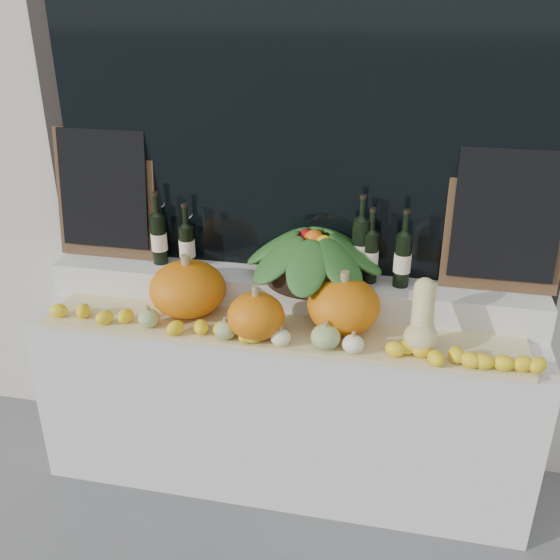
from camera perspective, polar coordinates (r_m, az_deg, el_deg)
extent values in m
cube|color=black|center=(2.77, 1.57, 17.92)|extent=(2.40, 0.04, 2.10)
cube|color=black|center=(2.74, 1.45, 17.84)|extent=(2.20, 0.02, 2.00)
cube|color=silver|center=(3.07, 0.29, -10.93)|extent=(2.30, 0.55, 0.88)
cube|color=silver|center=(2.93, 0.91, -0.98)|extent=(2.30, 0.25, 0.16)
cube|color=tan|center=(2.72, -0.22, -4.77)|extent=(2.10, 0.32, 0.02)
ellipsoid|color=orange|center=(2.82, -8.44, -0.80)|extent=(0.36, 0.36, 0.25)
ellipsoid|color=orange|center=(2.67, 5.82, -2.33)|extent=(0.31, 0.31, 0.24)
ellipsoid|color=orange|center=(2.62, -2.22, -3.32)|extent=(0.30, 0.30, 0.20)
ellipsoid|color=#D9C280|center=(2.59, 12.72, -5.17)|extent=(0.14, 0.14, 0.13)
cylinder|color=#D9C280|center=(2.59, 12.96, -2.52)|extent=(0.09, 0.14, 0.18)
sphere|color=#D9C280|center=(2.59, 13.11, -0.74)|extent=(0.09, 0.09, 0.09)
ellipsoid|color=#3B7021|center=(2.56, 4.19, -5.21)|extent=(0.12, 0.12, 0.10)
cylinder|color=#917B4F|center=(2.53, 4.23, -3.98)|extent=(0.02, 0.02, 0.02)
ellipsoid|color=#3B7021|center=(2.64, -5.01, -4.59)|extent=(0.09, 0.09, 0.08)
cylinder|color=#917B4F|center=(2.61, -5.05, -3.60)|extent=(0.02, 0.02, 0.02)
ellipsoid|color=#FAF2C8|center=(2.59, 0.07, -5.28)|extent=(0.09, 0.09, 0.07)
cylinder|color=#917B4F|center=(2.57, 0.07, -4.41)|extent=(0.02, 0.02, 0.02)
ellipsoid|color=yellow|center=(2.60, -2.55, -4.43)|extent=(0.12, 0.12, 0.13)
cylinder|color=#917B4F|center=(2.56, -2.58, -2.98)|extent=(0.02, 0.02, 0.02)
ellipsoid|color=#FAF2C8|center=(2.55, 6.69, -5.84)|extent=(0.09, 0.09, 0.08)
cylinder|color=#917B4F|center=(2.53, 6.75, -4.89)|extent=(0.02, 0.02, 0.02)
ellipsoid|color=yellow|center=(2.59, 12.83, -5.26)|extent=(0.12, 0.12, 0.12)
cylinder|color=#917B4F|center=(2.56, 12.98, -3.87)|extent=(0.02, 0.02, 0.02)
ellipsoid|color=#3B7021|center=(2.78, -11.91, -3.42)|extent=(0.09, 0.09, 0.08)
cylinder|color=#917B4F|center=(2.75, -12.01, -2.48)|extent=(0.02, 0.02, 0.02)
cylinder|color=black|center=(2.84, 3.07, 1.20)|extent=(0.44, 0.44, 0.12)
cylinder|color=black|center=(3.03, -11.00, 3.65)|extent=(0.07, 0.07, 0.24)
cylinder|color=black|center=(2.98, -11.27, 6.70)|extent=(0.03, 0.03, 0.10)
cylinder|color=#EFE0C7|center=(3.04, -10.98, 3.48)|extent=(0.08, 0.08, 0.08)
cylinder|color=black|center=(2.96, -11.36, 7.72)|extent=(0.03, 0.03, 0.02)
cylinder|color=black|center=(3.00, -8.50, 3.09)|extent=(0.07, 0.07, 0.19)
cylinder|color=black|center=(2.94, -8.68, 5.74)|extent=(0.03, 0.03, 0.10)
cylinder|color=#EFE0C7|center=(3.00, -8.48, 2.92)|extent=(0.08, 0.08, 0.08)
cylinder|color=black|center=(2.93, -8.75, 6.77)|extent=(0.03, 0.03, 0.02)
cylinder|color=black|center=(2.82, 7.34, 2.71)|extent=(0.08, 0.08, 0.29)
cylinder|color=black|center=(2.75, 7.57, 6.44)|extent=(0.03, 0.03, 0.10)
cylinder|color=#EFE0C7|center=(2.82, 7.33, 2.52)|extent=(0.08, 0.08, 0.08)
cylinder|color=black|center=(2.73, 7.63, 7.55)|extent=(0.03, 0.03, 0.02)
cylinder|color=black|center=(2.82, 8.22, 2.07)|extent=(0.07, 0.07, 0.23)
cylinder|color=black|center=(2.76, 8.44, 5.25)|extent=(0.03, 0.03, 0.10)
cylinder|color=#EFE0C7|center=(2.82, 8.21, 1.88)|extent=(0.08, 0.08, 0.08)
cylinder|color=black|center=(2.74, 8.51, 6.35)|extent=(0.03, 0.03, 0.02)
cylinder|color=black|center=(2.80, 11.13, 1.76)|extent=(0.07, 0.07, 0.24)
cylinder|color=black|center=(2.73, 11.43, 5.05)|extent=(0.03, 0.03, 0.10)
cylinder|color=#EFE0C7|center=(2.80, 11.12, 1.57)|extent=(0.08, 0.08, 0.08)
cylinder|color=black|center=(2.71, 11.53, 6.16)|extent=(0.03, 0.03, 0.02)
cube|color=#4C331E|center=(3.13, -15.67, 7.55)|extent=(0.50, 0.10, 0.62)
cube|color=black|center=(3.11, -15.86, 7.98)|extent=(0.44, 0.09, 0.56)
cube|color=#4C331E|center=(2.83, 19.94, 5.04)|extent=(0.50, 0.10, 0.62)
cube|color=black|center=(2.81, 20.06, 5.51)|extent=(0.44, 0.09, 0.56)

